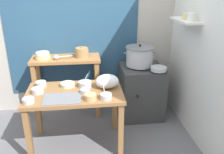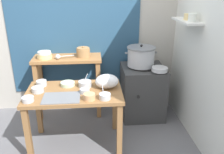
# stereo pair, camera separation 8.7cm
# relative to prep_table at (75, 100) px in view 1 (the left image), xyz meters

# --- Properties ---
(ground_plane) EXTENTS (9.00, 9.00, 0.00)m
(ground_plane) POSITION_rel_prep_table_xyz_m (0.12, -0.07, -0.61)
(ground_plane) COLOR slate
(wall_back) EXTENTS (4.40, 0.12, 2.60)m
(wall_back) POSITION_rel_prep_table_xyz_m (0.21, 1.03, 0.69)
(wall_back) COLOR #B2ADA3
(wall_back) RESTS_ON ground
(wall_right) EXTENTS (0.30, 3.20, 2.60)m
(wall_right) POSITION_rel_prep_table_xyz_m (1.52, 0.13, 0.69)
(wall_right) COLOR silver
(wall_right) RESTS_ON ground
(prep_table) EXTENTS (1.10, 0.66, 0.72)m
(prep_table) POSITION_rel_prep_table_xyz_m (0.00, 0.00, 0.00)
(prep_table) COLOR olive
(prep_table) RESTS_ON ground
(back_shelf_table) EXTENTS (0.96, 0.40, 0.90)m
(back_shelf_table) POSITION_rel_prep_table_xyz_m (-0.14, 0.76, 0.07)
(back_shelf_table) COLOR #9E6B3D
(back_shelf_table) RESTS_ON ground
(stove_block) EXTENTS (0.60, 0.61, 0.78)m
(stove_block) POSITION_rel_prep_table_xyz_m (0.94, 0.63, -0.23)
(stove_block) COLOR #383838
(stove_block) RESTS_ON ground
(steamer_pot) EXTENTS (0.45, 0.40, 0.31)m
(steamer_pot) POSITION_rel_prep_table_xyz_m (0.90, 0.65, 0.31)
(steamer_pot) COLOR #B7BABF
(steamer_pot) RESTS_ON stove_block
(clay_pot) EXTENTS (0.19, 0.19, 0.16)m
(clay_pot) POSITION_rel_prep_table_xyz_m (0.09, 0.76, 0.36)
(clay_pot) COLOR #A37A4C
(clay_pot) RESTS_ON back_shelf_table
(bowl_stack_enamel) EXTENTS (0.21, 0.21, 0.10)m
(bowl_stack_enamel) POSITION_rel_prep_table_xyz_m (-0.44, 0.73, 0.34)
(bowl_stack_enamel) COLOR #E5C684
(bowl_stack_enamel) RESTS_ON back_shelf_table
(ladle) EXTENTS (0.25, 0.09, 0.07)m
(ladle) POSITION_rel_prep_table_xyz_m (-0.24, 0.67, 0.33)
(ladle) COLOR #B7BABF
(ladle) RESTS_ON back_shelf_table
(serving_tray) EXTENTS (0.40, 0.28, 0.01)m
(serving_tray) POSITION_rel_prep_table_xyz_m (-0.12, -0.17, 0.12)
(serving_tray) COLOR slate
(serving_tray) RESTS_ON prep_table
(plastic_bag) EXTENTS (0.27, 0.21, 0.17)m
(plastic_bag) POSITION_rel_prep_table_xyz_m (0.38, 0.06, 0.19)
(plastic_bag) COLOR white
(plastic_bag) RESTS_ON prep_table
(wide_pan) EXTENTS (0.21, 0.21, 0.05)m
(wide_pan) POSITION_rel_prep_table_xyz_m (1.11, 0.41, 0.20)
(wide_pan) COLOR #B7BABF
(wide_pan) RESTS_ON stove_block
(prep_bowl_0) EXTENTS (0.17, 0.17, 0.04)m
(prep_bowl_0) POSITION_rel_prep_table_xyz_m (-0.09, 0.16, 0.14)
(prep_bowl_0) COLOR #B7D1AD
(prep_bowl_0) RESTS_ON prep_table
(prep_bowl_1) EXTENTS (0.12, 0.12, 0.07)m
(prep_bowl_1) POSITION_rel_prep_table_xyz_m (-0.40, 0.19, 0.15)
(prep_bowl_1) COLOR #B7BABF
(prep_bowl_1) RESTS_ON prep_table
(prep_bowl_2) EXTENTS (0.13, 0.13, 0.15)m
(prep_bowl_2) POSITION_rel_prep_table_xyz_m (0.34, -0.22, 0.14)
(prep_bowl_2) COLOR #B7BABF
(prep_bowl_2) RESTS_ON prep_table
(prep_bowl_3) EXTENTS (0.16, 0.16, 0.16)m
(prep_bowl_3) POSITION_rel_prep_table_xyz_m (0.12, 0.12, 0.15)
(prep_bowl_3) COLOR #B7BABF
(prep_bowl_3) RESTS_ON prep_table
(prep_bowl_4) EXTENTS (0.14, 0.14, 0.06)m
(prep_bowl_4) POSITION_rel_prep_table_xyz_m (-0.41, 0.01, 0.14)
(prep_bowl_4) COLOR #B7BABF
(prep_bowl_4) RESTS_ON prep_table
(prep_bowl_5) EXTENTS (0.11, 0.11, 0.05)m
(prep_bowl_5) POSITION_rel_prep_table_xyz_m (0.13, -0.06, 0.14)
(prep_bowl_5) COLOR #B7BABF
(prep_bowl_5) RESTS_ON prep_table
(prep_bowl_6) EXTENTS (0.12, 0.12, 0.05)m
(prep_bowl_6) POSITION_rel_prep_table_xyz_m (-0.46, -0.22, 0.14)
(prep_bowl_6) COLOR #B7BABF
(prep_bowl_6) RESTS_ON prep_table
(prep_bowl_7) EXTENTS (0.13, 0.13, 0.07)m
(prep_bowl_7) POSITION_rel_prep_table_xyz_m (0.18, -0.23, 0.15)
(prep_bowl_7) COLOR tan
(prep_bowl_7) RESTS_ON prep_table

